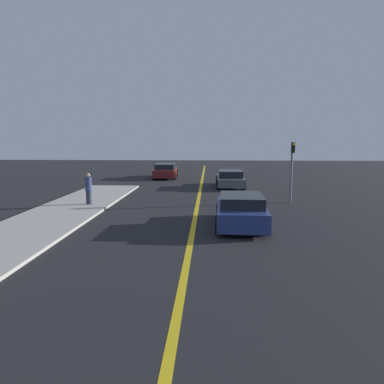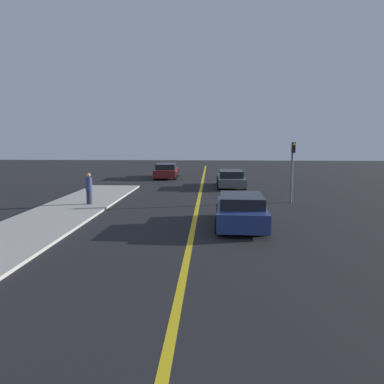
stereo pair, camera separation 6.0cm
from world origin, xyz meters
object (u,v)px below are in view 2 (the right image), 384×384
(car_near_right_lane, at_px, (241,211))
(car_far_distant, at_px, (166,171))
(pedestrian_far_standing, at_px, (89,189))
(traffic_light, at_px, (292,165))
(car_ahead_center, at_px, (231,179))

(car_near_right_lane, height_order, car_far_distant, car_near_right_lane)
(pedestrian_far_standing, distance_m, traffic_light, 10.69)
(car_far_distant, bearing_deg, pedestrian_far_standing, -101.02)
(traffic_light, bearing_deg, car_far_distant, 123.46)
(pedestrian_far_standing, bearing_deg, car_ahead_center, 46.46)
(car_near_right_lane, relative_size, car_ahead_center, 0.97)
(car_far_distant, bearing_deg, traffic_light, -58.30)
(car_far_distant, height_order, traffic_light, traffic_light)
(pedestrian_far_standing, relative_size, traffic_light, 0.49)
(car_near_right_lane, xyz_separation_m, traffic_light, (3.13, 5.56, 1.41))
(car_near_right_lane, distance_m, pedestrian_far_standing, 8.42)
(pedestrian_far_standing, bearing_deg, car_near_right_lane, -28.58)
(car_far_distant, bearing_deg, car_near_right_lane, -75.94)
(car_ahead_center, relative_size, car_far_distant, 0.97)
(pedestrian_far_standing, bearing_deg, car_far_distant, 80.73)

